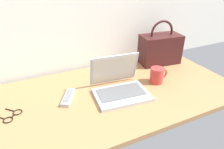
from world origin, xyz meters
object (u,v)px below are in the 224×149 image
remote_control_near (68,97)px  remote_control_far (116,69)px  laptop (119,85)px  eyeglasses (12,116)px  coffee_mug (157,75)px  handbag (160,48)px

remote_control_near → remote_control_far: (0.40, 0.20, 0.00)m
laptop → eyeglasses: bearing=177.2°
coffee_mug → remote_control_near: 0.57m
coffee_mug → laptop: bearing=-179.8°
laptop → remote_control_near: size_ratio=2.04×
remote_control_far → eyeglasses: size_ratio=1.17×
eyeglasses → remote_control_near: bearing=5.2°
coffee_mug → remote_control_near: size_ratio=0.77×
coffee_mug → remote_control_far: 0.31m
remote_control_far → coffee_mug: bearing=-56.9°
remote_control_far → eyeglasses: (-0.70, -0.23, -0.01)m
eyeglasses → laptop: bearing=-2.8°
remote_control_near → remote_control_far: 0.45m
laptop → coffee_mug: size_ratio=2.65×
remote_control_near → eyeglasses: 0.30m
remote_control_near → handbag: (0.77, 0.19, 0.10)m
remote_control_near → handbag: 0.80m
remote_control_near → eyeglasses: (-0.29, -0.03, -0.01)m
remote_control_near → handbag: handbag is taller
remote_control_near → eyeglasses: remote_control_near is taller
laptop → coffee_mug: 0.27m
coffee_mug → eyeglasses: (-0.86, 0.03, -0.05)m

